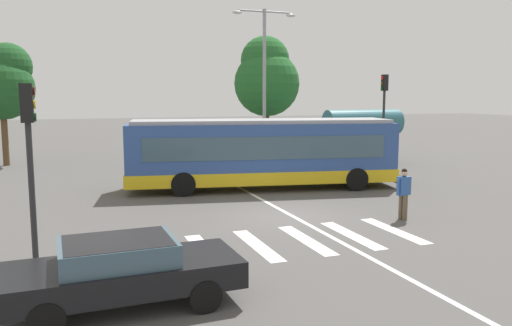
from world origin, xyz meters
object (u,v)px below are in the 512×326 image
pedestrian_crossing_street (404,191)px  traffic_light_far_corner (384,106)px  twin_arm_street_lamp (264,71)px  foreground_sedan (122,269)px  bus_stop_shelter (363,123)px  background_tree_right (266,77)px  parked_car_teal (259,150)px  traffic_light_near_corner (29,145)px  parked_car_charcoal (174,153)px  city_transit_bus (262,153)px  background_tree_left (4,82)px  parked_car_champagne (221,151)px

pedestrian_crossing_street → traffic_light_far_corner: (6.40, 10.73, 2.52)m
twin_arm_street_lamp → foreground_sedan: bearing=-118.5°
bus_stop_shelter → background_tree_right: bearing=119.1°
background_tree_right → traffic_light_far_corner: bearing=-67.9°
parked_car_teal → background_tree_right: 6.55m
traffic_light_near_corner → twin_arm_street_lamp: size_ratio=0.48×
bus_stop_shelter → parked_car_charcoal: bearing=167.1°
city_transit_bus → foreground_sedan: city_transit_bus is taller
parked_car_charcoal → parked_car_teal: same height
foreground_sedan → background_tree_left: bearing=100.5°
parked_car_charcoal → traffic_light_far_corner: size_ratio=0.87×
parked_car_teal → background_tree_left: 15.50m
traffic_light_far_corner → bus_stop_shelter: (0.08, 2.28, -1.07)m
parked_car_champagne → traffic_light_near_corner: 18.96m
city_transit_bus → pedestrian_crossing_street: bearing=-71.3°
traffic_light_far_corner → twin_arm_street_lamp: twin_arm_street_lamp is taller
twin_arm_street_lamp → parked_car_champagne: bearing=157.1°
traffic_light_far_corner → twin_arm_street_lamp: (-5.79, 3.70, 2.04)m
parked_car_charcoal → twin_arm_street_lamp: size_ratio=0.51×
twin_arm_street_lamp → traffic_light_far_corner: bearing=-32.5°
pedestrian_crossing_street → parked_car_teal: size_ratio=0.38×
pedestrian_crossing_street → background_tree_left: (-13.76, 19.25, 3.90)m
city_transit_bus → twin_arm_street_lamp: size_ratio=1.34×
parked_car_charcoal → parked_car_teal: (5.30, -0.03, 0.00)m
city_transit_bus → background_tree_right: (5.12, 12.72, 3.79)m
parked_car_teal → background_tree_right: (2.06, 4.16, 4.62)m
pedestrian_crossing_street → background_tree_right: bearing=82.0°
traffic_light_near_corner → twin_arm_street_lamp: bearing=52.5°
parked_car_champagne → city_transit_bus: bearing=-93.7°
background_tree_right → background_tree_left: bearing=-178.5°
pedestrian_crossing_street → foreground_sedan: bearing=-156.8°
parked_car_charcoal → background_tree_left: (-9.17, 3.70, 4.10)m
parked_car_champagne → pedestrian_crossing_street: bearing=-83.4°
city_transit_bus → background_tree_left: background_tree_left is taller
pedestrian_crossing_street → parked_car_champagne: pedestrian_crossing_street is taller
pedestrian_crossing_street → background_tree_left: size_ratio=0.24×
traffic_light_near_corner → background_tree_left: bearing=97.4°
parked_car_teal → twin_arm_street_lamp: (-0.11, -1.10, 4.76)m
traffic_light_near_corner → city_transit_bus: bearing=41.8°
traffic_light_near_corner → twin_arm_street_lamp: (11.76, 15.33, 2.58)m
traffic_light_near_corner → bus_stop_shelter: size_ratio=0.89×
bus_stop_shelter → twin_arm_street_lamp: size_ratio=0.54×
background_tree_left → traffic_light_near_corner: bearing=-82.6°
bus_stop_shelter → background_tree_right: 8.19m
pedestrian_crossing_street → background_tree_right: size_ratio=0.21×
foreground_sedan → parked_car_champagne: 20.92m
bus_stop_shelter → background_tree_right: size_ratio=0.60×
parked_car_charcoal → background_tree_left: 10.71m
parked_car_teal → traffic_light_far_corner: size_ratio=0.87×
bus_stop_shelter → twin_arm_street_lamp: twin_arm_street_lamp is taller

